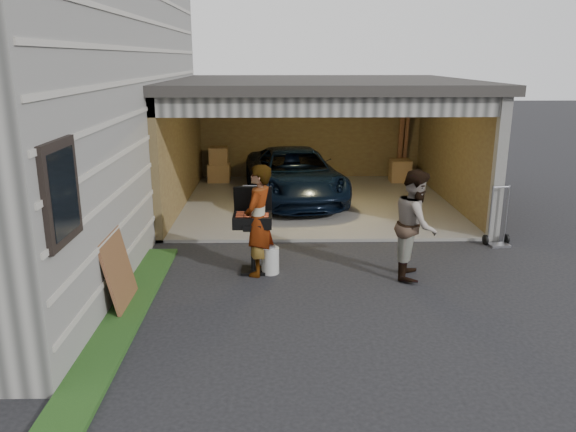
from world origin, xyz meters
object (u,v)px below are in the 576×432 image
man (416,224)px  bbq_grill (253,223)px  propane_tank (270,260)px  minivan (294,177)px  woman (259,221)px  hand_truck (498,234)px  plywood_panel (119,271)px

man → bbq_grill: (-2.55, 0.26, -0.04)m
propane_tank → bbq_grill: bearing=161.8°
minivan → woman: 4.81m
minivan → hand_truck: 5.01m
plywood_panel → hand_truck: (6.29, 2.55, -0.31)m
minivan → propane_tank: 4.77m
man → propane_tank: 2.37m
minivan → man: size_ratio=2.52×
minivan → plywood_panel: bearing=-121.8°
man → propane_tank: man is taller
propane_tank → plywood_panel: (-2.08, -1.22, 0.31)m
woman → propane_tank: size_ratio=4.13×
minivan → propane_tank: bearing=-104.6°
woman → hand_truck: (4.39, 1.36, -0.68)m
man → hand_truck: man is taller
woman → hand_truck: bearing=127.5°
minivan → plywood_panel: minivan is taller
woman → propane_tank: woman is taller
propane_tank → hand_truck: bearing=17.6°
plywood_panel → hand_truck: hand_truck is taller
bbq_grill → plywood_panel: bearing=-144.0°
woman → minivan: bearing=-168.3°
plywood_panel → hand_truck: bearing=22.1°
woman → man: (2.45, -0.14, -0.03)m
minivan → bbq_grill: bearing=-108.1°
man → plywood_panel: bearing=118.0°
propane_tank → plywood_panel: plywood_panel is taller
bbq_grill → hand_truck: (4.49, 1.24, -0.60)m
minivan → hand_truck: bearing=-50.7°
woman → bbq_grill: bearing=-119.4°
bbq_grill → hand_truck: size_ratio=1.22×
woman → hand_truck: 4.65m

